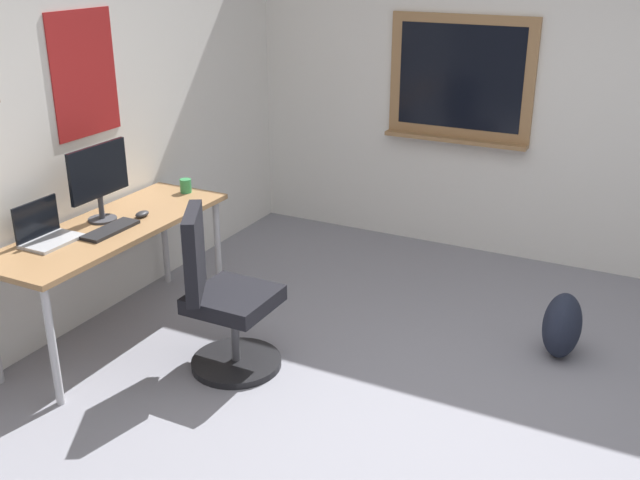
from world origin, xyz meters
TOP-DOWN VIEW (x-y plane):
  - ground_plane at (0.00, 0.00)m, footprint 5.20×5.20m
  - wall_back at (-0.00, 2.45)m, footprint 5.00×0.30m
  - wall_right at (2.45, 0.03)m, footprint 0.22×5.00m
  - desk at (0.04, 2.08)m, footprint 1.61×0.57m
  - office_chair at (0.01, 1.29)m, footprint 0.55×0.56m
  - laptop at (-0.32, 2.22)m, footprint 0.31×0.21m
  - monitor_primary at (0.09, 2.18)m, footprint 0.46×0.17m
  - keyboard at (-0.04, 2.01)m, footprint 0.37×0.13m
  - computer_mouse at (0.24, 2.01)m, footprint 0.10×0.06m
  - coffee_mug at (0.75, 2.06)m, footprint 0.08×0.08m
  - backpack at (1.02, -0.40)m, footprint 0.32×0.22m

SIDE VIEW (x-z plane):
  - ground_plane at x=0.00m, z-range 0.00..0.00m
  - backpack at x=1.02m, z-range 0.00..0.40m
  - office_chair at x=0.01m, z-range -0.07..0.88m
  - desk at x=0.04m, z-range 0.29..1.01m
  - keyboard at x=-0.04m, z-range 0.72..0.74m
  - computer_mouse at x=0.24m, z-range 0.72..0.76m
  - coffee_mug at x=0.75m, z-range 0.72..0.82m
  - laptop at x=-0.32m, z-range 0.66..0.89m
  - monitor_primary at x=0.09m, z-range 0.76..1.23m
  - wall_right at x=2.45m, z-range 0.00..2.60m
  - wall_back at x=0.00m, z-range 0.00..2.60m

